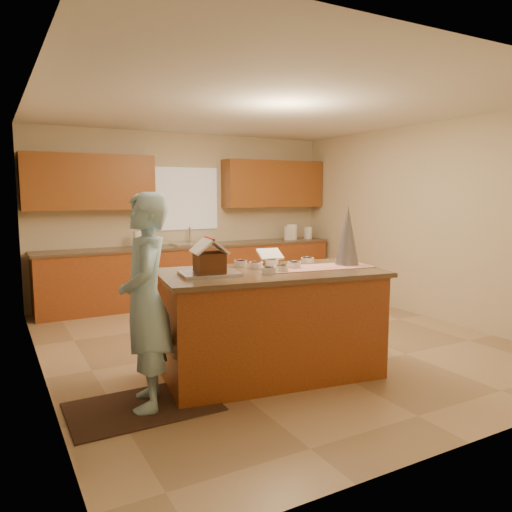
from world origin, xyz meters
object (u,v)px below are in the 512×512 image
island_base (270,325)px  boy (146,301)px  gingerbread_house (209,259)px  tinsel_tree (348,235)px

island_base → boy: bearing=-165.0°
island_base → gingerbread_house: 0.91m
tinsel_tree → boy: 2.15m
island_base → tinsel_tree: 1.20m
island_base → gingerbread_house: (-0.61, 0.03, 0.68)m
tinsel_tree → gingerbread_house: 1.49m
tinsel_tree → boy: bearing=-177.9°
gingerbread_house → tinsel_tree: bearing=-4.0°
tinsel_tree → boy: (-2.11, -0.08, -0.44)m
tinsel_tree → gingerbread_house: tinsel_tree is taller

